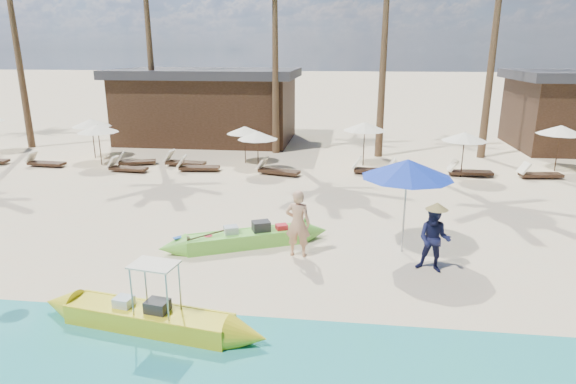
# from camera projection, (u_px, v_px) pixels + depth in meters

# --- Properties ---
(ground) EXTENTS (240.00, 240.00, 0.00)m
(ground) POSITION_uv_depth(u_px,v_px,m) (324.00, 269.00, 12.32)
(ground) COLOR beige
(ground) RESTS_ON ground
(green_canoe) EXTENTS (5.13, 2.57, 0.70)m
(green_canoe) POSITION_uv_depth(u_px,v_px,m) (247.00, 238.00, 13.71)
(green_canoe) COLOR #6FD541
(green_canoe) RESTS_ON ground
(yellow_canoe) EXTENTS (5.55, 1.28, 1.45)m
(yellow_canoe) POSITION_uv_depth(u_px,v_px,m) (149.00, 318.00, 9.62)
(yellow_canoe) COLOR yellow
(yellow_canoe) RESTS_ON ground
(tourist) EXTENTS (0.71, 0.50, 1.86)m
(tourist) POSITION_uv_depth(u_px,v_px,m) (298.00, 223.00, 12.87)
(tourist) COLOR tan
(tourist) RESTS_ON ground
(vendor_green) EXTENTS (0.99, 0.87, 1.70)m
(vendor_green) POSITION_uv_depth(u_px,v_px,m) (434.00, 239.00, 11.98)
(vendor_green) COLOR #15183A
(vendor_green) RESTS_ON ground
(blue_umbrella) EXTENTS (2.44, 2.44, 2.63)m
(blue_umbrella) POSITION_uv_depth(u_px,v_px,m) (407.00, 168.00, 12.72)
(blue_umbrella) COLOR #99999E
(blue_umbrella) RESTS_ON ground
(resort_parasol_2) EXTENTS (1.97, 1.97, 2.03)m
(resort_parasol_2) POSITION_uv_depth(u_px,v_px,m) (91.00, 123.00, 24.52)
(resort_parasol_2) COLOR #392317
(resort_parasol_2) RESTS_ON ground
(lounger_2_left) EXTENTS (1.89, 0.71, 0.63)m
(lounger_2_left) POSITION_uv_depth(u_px,v_px,m) (44.00, 162.00, 23.09)
(lounger_2_left) COLOR #392317
(lounger_2_left) RESTS_ON ground
(resort_parasol_3) EXTENTS (1.93, 1.93, 1.98)m
(resort_parasol_3) POSITION_uv_depth(u_px,v_px,m) (98.00, 128.00, 22.96)
(resort_parasol_3) COLOR #392317
(resort_parasol_3) RESTS_ON ground
(lounger_3_left) EXTENTS (1.87, 0.72, 0.62)m
(lounger_3_left) POSITION_uv_depth(u_px,v_px,m) (126.00, 167.00, 22.10)
(lounger_3_left) COLOR #392317
(lounger_3_left) RESTS_ON ground
(lounger_3_right) EXTENTS (1.90, 1.13, 0.62)m
(lounger_3_right) POSITION_uv_depth(u_px,v_px,m) (134.00, 161.00, 23.35)
(lounger_3_right) COLOR #392317
(lounger_3_right) RESTS_ON ground
(resort_parasol_4) EXTENTS (1.77, 1.77, 1.83)m
(resort_parasol_4) POSITION_uv_depth(u_px,v_px,m) (245.00, 130.00, 23.38)
(resort_parasol_4) COLOR #392317
(resort_parasol_4) RESTS_ON ground
(lounger_4_left) EXTENTS (2.04, 0.79, 0.68)m
(lounger_4_left) POSITION_uv_depth(u_px,v_px,m) (183.00, 162.00, 23.15)
(lounger_4_left) COLOR #392317
(lounger_4_left) RESTS_ON ground
(lounger_4_right) EXTENTS (1.97, 0.77, 0.65)m
(lounger_4_right) POSITION_uv_depth(u_px,v_px,m) (196.00, 167.00, 22.20)
(lounger_4_right) COLOR #392317
(lounger_4_right) RESTS_ON ground
(resort_parasol_5) EXTENTS (1.83, 1.83, 1.88)m
(resort_parasol_5) POSITION_uv_depth(u_px,v_px,m) (258.00, 135.00, 21.61)
(resort_parasol_5) COLOR #392317
(resort_parasol_5) RESTS_ON ground
(lounger_5_left) EXTENTS (2.04, 1.09, 0.66)m
(lounger_5_left) POSITION_uv_depth(u_px,v_px,m) (276.00, 170.00, 21.57)
(lounger_5_left) COLOR #392317
(lounger_5_left) RESTS_ON ground
(resort_parasol_6) EXTENTS (2.06, 2.06, 2.12)m
(resort_parasol_6) POSITION_uv_depth(u_px,v_px,m) (365.00, 126.00, 22.80)
(resort_parasol_6) COLOR #392317
(resort_parasol_6) RESTS_ON ground
(lounger_6_left) EXTENTS (1.99, 0.73, 0.66)m
(lounger_6_left) POSITION_uv_depth(u_px,v_px,m) (372.00, 169.00, 21.71)
(lounger_6_left) COLOR #392317
(lounger_6_left) RESTS_ON ground
(lounger_6_right) EXTENTS (1.83, 0.59, 0.62)m
(lounger_6_right) POSITION_uv_depth(u_px,v_px,m) (406.00, 169.00, 21.79)
(lounger_6_right) COLOR #392317
(lounger_6_right) RESTS_ON ground
(resort_parasol_7) EXTENTS (1.94, 1.94, 2.00)m
(resort_parasol_7) POSITION_uv_depth(u_px,v_px,m) (465.00, 136.00, 20.74)
(resort_parasol_7) COLOR #392317
(resort_parasol_7) RESTS_ON ground
(lounger_7_left) EXTENTS (1.93, 0.62, 0.65)m
(lounger_7_left) POSITION_uv_depth(u_px,v_px,m) (468.00, 171.00, 21.34)
(lounger_7_left) COLOR #392317
(lounger_7_left) RESTS_ON ground
(lounger_7_right) EXTENTS (1.77, 0.60, 0.60)m
(lounger_7_right) POSITION_uv_depth(u_px,v_px,m) (465.00, 171.00, 21.42)
(lounger_7_right) COLOR #392317
(lounger_7_right) RESTS_ON ground
(resort_parasol_8) EXTENTS (2.06, 2.06, 2.13)m
(resort_parasol_8) POSITION_uv_depth(u_px,v_px,m) (561.00, 130.00, 21.75)
(resort_parasol_8) COLOR #392317
(resort_parasol_8) RESTS_ON ground
(lounger_8_left) EXTENTS (1.92, 0.79, 0.63)m
(lounger_8_left) POSITION_uv_depth(u_px,v_px,m) (538.00, 174.00, 20.95)
(lounger_8_left) COLOR #392317
(lounger_8_left) RESTS_ON ground
(pavilion_west) EXTENTS (10.80, 6.60, 4.30)m
(pavilion_west) POSITION_uv_depth(u_px,v_px,m) (208.00, 105.00, 29.30)
(pavilion_west) COLOR #392317
(pavilion_west) RESTS_ON ground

